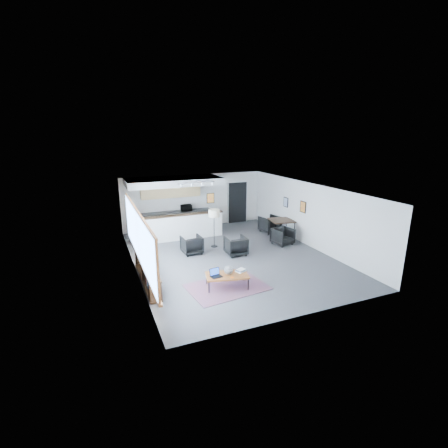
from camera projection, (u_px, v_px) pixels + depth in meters
name	position (u px, v px, depth m)	size (l,w,h in m)	color
room	(231.00, 224.00, 11.97)	(7.02, 9.02, 2.62)	#4A4A4C
window	(138.00, 238.00, 9.85)	(0.10, 5.95, 1.66)	#8CBFFF
console	(147.00, 273.00, 10.09)	(0.35, 3.00, 0.80)	#342012
kitchenette	(174.00, 204.00, 14.81)	(4.20, 1.96, 2.60)	white
doorway	(237.00, 202.00, 16.81)	(1.10, 0.12, 2.15)	black
track_light	(197.00, 183.00, 13.38)	(1.60, 0.07, 0.15)	silver
wall_art_lower	(303.00, 207.00, 13.53)	(0.03, 0.38, 0.48)	black
wall_art_upper	(286.00, 202.00, 14.70)	(0.03, 0.34, 0.44)	black
kilim_rug	(227.00, 287.00, 9.87)	(2.48, 1.83, 0.01)	#5F384A
coffee_table	(227.00, 276.00, 9.77)	(1.39, 0.95, 0.42)	brown
laptop	(215.00, 274.00, 9.63)	(0.36, 0.32, 0.23)	black
ceramic_pot	(229.00, 270.00, 9.74)	(0.27, 0.27, 0.27)	gray
book_stack	(241.00, 270.00, 9.96)	(0.35, 0.32, 0.09)	silver
coaster	(232.00, 277.00, 9.55)	(0.11, 0.11, 0.01)	#E5590C
armchair_left	(192.00, 244.00, 12.54)	(0.74, 0.69, 0.76)	black
armchair_right	(236.00, 245.00, 12.43)	(0.76, 0.71, 0.78)	black
floor_lamp	(214.00, 215.00, 13.04)	(0.49, 0.49, 1.57)	black
dining_table	(281.00, 221.00, 14.33)	(1.13, 1.13, 0.83)	#342012
dining_chair_near	(283.00, 237.00, 13.57)	(0.64, 0.60, 0.66)	black
dining_chair_far	(270.00, 224.00, 15.32)	(0.70, 0.65, 0.72)	black
microwave	(186.00, 207.00, 15.52)	(0.51, 0.28, 0.34)	black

